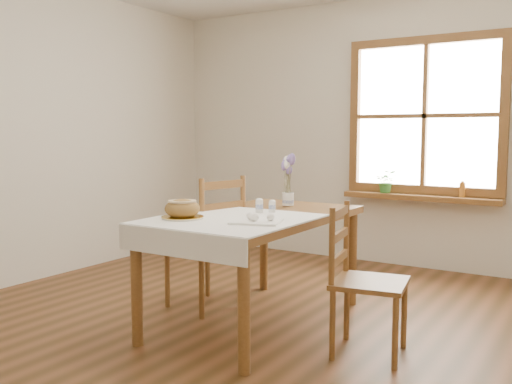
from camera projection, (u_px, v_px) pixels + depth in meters
ground at (231, 336)px, 3.65m from camera, size 5.00×5.00×0.00m
room_walls at (230, 65)px, 3.47m from camera, size 4.60×5.10×2.65m
window at (425, 116)px, 5.31m from camera, size 1.46×0.08×1.46m
window_sill at (420, 197)px, 5.34m from camera, size 1.46×0.20×0.05m
dining_table at (256, 227)px, 3.84m from camera, size 0.90×1.60×0.75m
table_linen at (230, 219)px, 3.57m from camera, size 0.91×0.99×0.01m
chair_left at (204, 242)px, 4.21m from camera, size 0.57×0.55×0.98m
chair_right at (370, 280)px, 3.31m from camera, size 0.49×0.48×0.88m
bread_plate at (182, 218)px, 3.56m from camera, size 0.27×0.27×0.01m
bread_loaf at (182, 207)px, 3.56m from camera, size 0.22×0.22×0.12m
egg_napkin at (256, 221)px, 3.41m from camera, size 0.35×0.32×0.01m
eggs at (256, 216)px, 3.40m from camera, size 0.27×0.26×0.05m
salt_shaker at (259, 205)px, 3.82m from camera, size 0.06×0.06×0.10m
pepper_shaker at (272, 206)px, 3.84m from camera, size 0.06×0.06×0.09m
flower_vase at (288, 200)px, 4.22m from camera, size 0.11×0.11×0.09m
lavender_bouquet at (288, 175)px, 4.20m from camera, size 0.15×0.15×0.28m
potted_plant at (386, 184)px, 5.50m from camera, size 0.26×0.27×0.17m
amber_bottle at (462, 189)px, 5.13m from camera, size 0.07×0.07×0.15m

